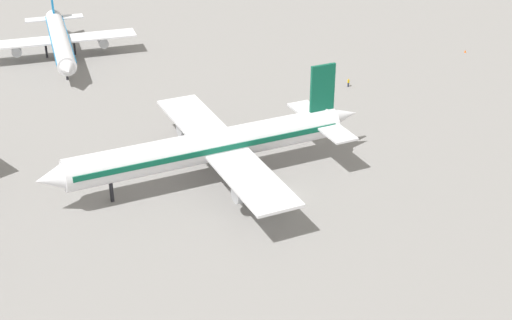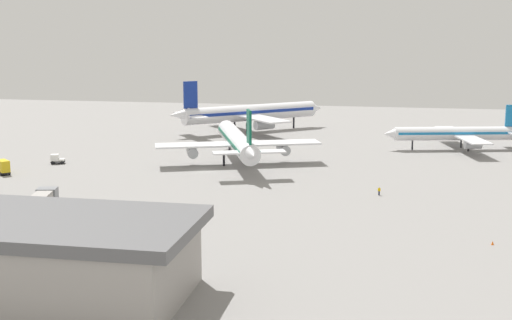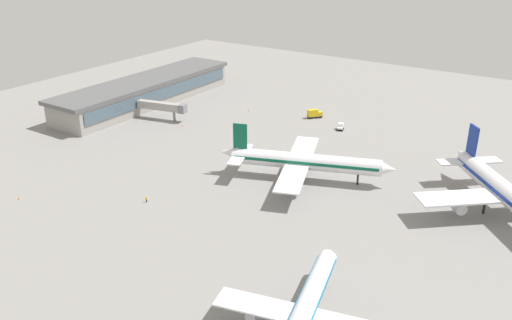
{
  "view_description": "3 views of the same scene",
  "coord_description": "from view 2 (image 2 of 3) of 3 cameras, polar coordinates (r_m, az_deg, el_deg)",
  "views": [
    {
      "loc": [
        -90.14,
        11.46,
        53.43
      ],
      "look_at": [
        -1.02,
        4.43,
        6.41
      ],
      "focal_mm": 51.38,
      "sensor_mm": 36.0,
      "label": 1
    },
    {
      "loc": [
        41.34,
        -151.76,
        32.28
      ],
      "look_at": [
        12.54,
        -1.94,
        3.37
      ],
      "focal_mm": 48.43,
      "sensor_mm": 36.0,
      "label": 2
    },
    {
      "loc": [
        127.28,
        75.21,
        65.22
      ],
      "look_at": [
        14.76,
        0.55,
        6.91
      ],
      "focal_mm": 37.53,
      "sensor_mm": 36.0,
      "label": 3
    }
  ],
  "objects": [
    {
      "name": "jet_bridge",
      "position": [
        110.86,
        -17.91,
        -3.98
      ],
      "size": [
        7.11,
        19.77,
        6.74
      ],
      "rotation": [
        0.0,
        0.0,
        1.79
      ],
      "color": "#9E9993",
      "rests_on": "ground"
    },
    {
      "name": "ground_crew_worker",
      "position": [
        138.62,
        10.14,
        -2.55
      ],
      "size": [
        0.55,
        0.48,
        1.67
      ],
      "rotation": [
        0.0,
        0.0,
        4.38
      ],
      "color": "#1E2338",
      "rests_on": "ground"
    },
    {
      "name": "airplane_distant",
      "position": [
        220.47,
        -0.57,
        3.92
      ],
      "size": [
        45.68,
        41.4,
        16.92
      ],
      "rotation": [
        0.0,
        0.0,
        0.71
      ],
      "color": "white",
      "rests_on": "ground"
    },
    {
      "name": "airplane_at_gate",
      "position": [
        168.26,
        -1.55,
        1.58
      ],
      "size": [
        39.69,
        48.18,
        15.23
      ],
      "rotation": [
        0.0,
        0.0,
        1.93
      ],
      "color": "white",
      "rests_on": "ground"
    },
    {
      "name": "safety_cone_mid_apron",
      "position": [
        120.38,
        -14.46,
        -5.03
      ],
      "size": [
        0.44,
        0.44,
        0.6
      ],
      "primitive_type": "cone",
      "color": "#EA590C",
      "rests_on": "ground"
    },
    {
      "name": "airplane_taxiing",
      "position": [
        195.59,
        16.28,
        2.12
      ],
      "size": [
        39.69,
        32.34,
        12.21
      ],
      "rotation": [
        0.0,
        0.0,
        3.38
      ],
      "color": "white",
      "rests_on": "ground"
    },
    {
      "name": "catering_truck",
      "position": [
        166.48,
        -20.22,
        -0.52
      ],
      "size": [
        5.48,
        5.1,
        3.3
      ],
      "rotation": [
        0.0,
        0.0,
        2.43
      ],
      "color": "black",
      "rests_on": "ground"
    },
    {
      "name": "baggage_tug",
      "position": [
        175.38,
        -16.15,
        0.08
      ],
      "size": [
        3.62,
        3.01,
        2.3
      ],
      "rotation": [
        0.0,
        0.0,
        3.44
      ],
      "color": "black",
      "rests_on": "ground"
    },
    {
      "name": "safety_cone_near_gate",
      "position": [
        111.78,
        18.96,
        -6.49
      ],
      "size": [
        0.44,
        0.44,
        0.6
      ],
      "primitive_type": "cone",
      "color": "#EA590C",
      "rests_on": "ground"
    },
    {
      "name": "ground",
      "position": [
        160.57,
        -4.27,
        -0.9
      ],
      "size": [
        288.0,
        288.0,
        0.0
      ],
      "primitive_type": "plane",
      "color": "gray"
    }
  ]
}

